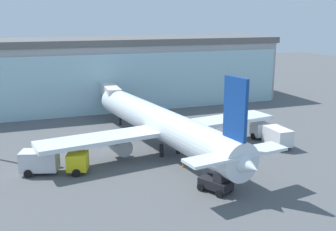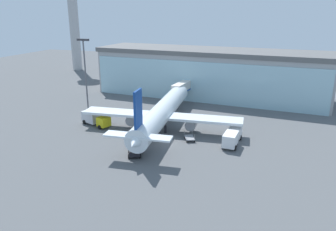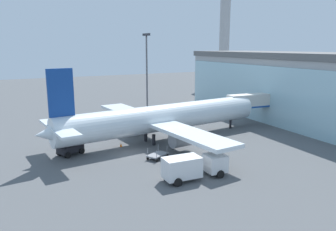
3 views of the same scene
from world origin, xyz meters
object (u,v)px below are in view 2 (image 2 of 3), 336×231
fuel_truck (232,137)px  pushback_tug (135,150)px  apron_light_mast (85,68)px  baggage_cart (189,138)px  safety_cone_wingtip (91,122)px  control_tower (73,6)px  catering_truck (95,118)px  airplane (162,112)px  jet_bridge (184,87)px  safety_cone_nose (150,139)px

fuel_truck → pushback_tug: fuel_truck is taller
apron_light_mast → fuel_truck: size_ratio=2.29×
baggage_cart → safety_cone_wingtip: size_ratio=5.86×
fuel_truck → pushback_tug: size_ratio=2.02×
control_tower → apron_light_mast: size_ratio=2.38×
apron_light_mast → pushback_tug: (22.70, -21.57, -9.22)m
catering_truck → safety_cone_wingtip: catering_truck is taller
catering_truck → fuel_truck: same height
airplane → pushback_tug: airplane is taller
jet_bridge → safety_cone_wingtip: bearing=152.5°
control_tower → safety_cone_nose: bearing=-47.0°
catering_truck → safety_cone_nose: 14.79m
fuel_truck → safety_cone_nose: 15.18m
fuel_truck → baggage_cart: size_ratio=2.30×
jet_bridge → apron_light_mast: bearing=125.6°
jet_bridge → pushback_tug: size_ratio=3.07×
catering_truck → pushback_tug: catering_truck is taller
fuel_truck → apron_light_mast: bearing=76.2°
apron_light_mast → airplane: (22.52, -7.75, -6.65)m
airplane → safety_cone_nose: bearing=173.7°
baggage_cart → safety_cone_wingtip: bearing=57.7°
airplane → pushback_tug: size_ratio=10.22×
control_tower → airplane: (57.55, -55.18, -21.56)m
baggage_cart → control_tower: bearing=20.6°
control_tower → pushback_tug: (57.73, -69.00, -24.13)m
control_tower → apron_light_mast: bearing=-53.5°
baggage_cart → fuel_truck: bearing=-113.2°
airplane → safety_cone_nose: airplane is taller
fuel_truck → safety_cone_wingtip: bearing=90.0°
jet_bridge → catering_truck: 26.11m
fuel_truck → jet_bridge: bearing=37.6°
control_tower → baggage_cart: (64.51, -59.24, -24.60)m
safety_cone_wingtip → control_tower: bearing=126.3°
pushback_tug → safety_cone_wingtip: 19.78m
jet_bridge → airplane: airplane is taller
control_tower → pushback_tug: bearing=-50.1°
control_tower → airplane: 82.59m
airplane → safety_cone_nose: size_ratio=68.00×
fuel_truck → safety_cone_nose: fuel_truck is taller
jet_bridge → pushback_tug: 34.19m
jet_bridge → apron_light_mast: size_ratio=0.66×
apron_light_mast → fuel_truck: 39.94m
apron_light_mast → airplane: apron_light_mast is taller
safety_cone_nose → apron_light_mast: bearing=147.5°
jet_bridge → safety_cone_nose: bearing=-171.8°
fuel_truck → control_tower: bearing=54.0°
control_tower → pushback_tug: size_ratio=11.04×
control_tower → baggage_cart: 90.98m
apron_light_mast → baggage_cart: (29.48, -11.82, -9.70)m
jet_bridge → control_tower: bearing=63.0°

